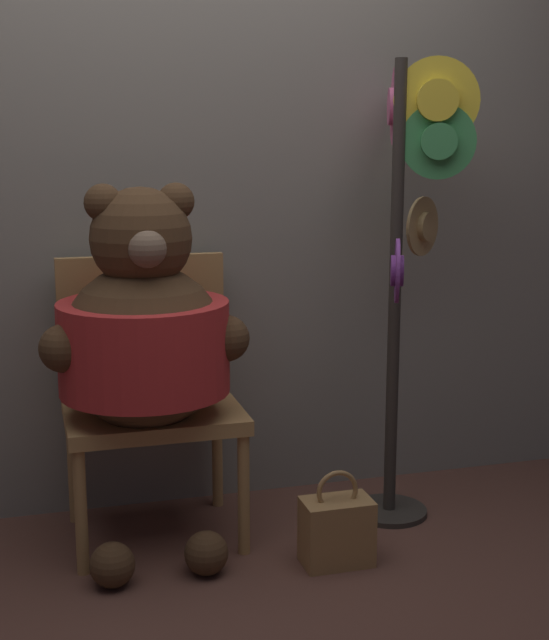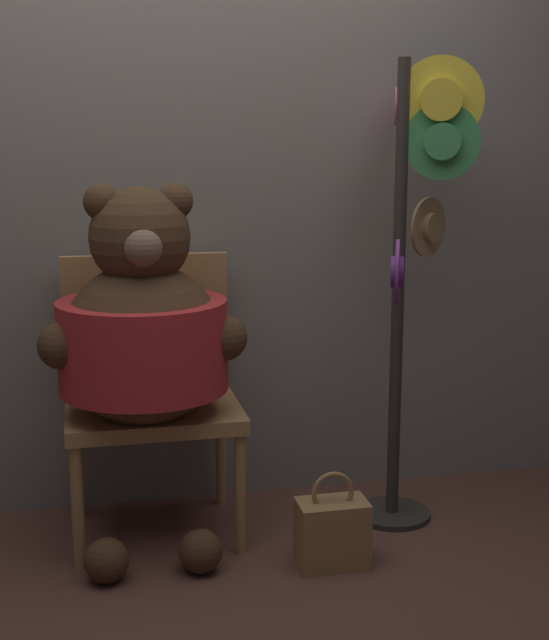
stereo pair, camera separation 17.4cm
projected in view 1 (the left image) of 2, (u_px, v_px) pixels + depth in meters
ground_plane at (209, 578)px, 2.82m from camera, size 14.00×14.00×0.00m
wall_back at (164, 150)px, 3.21m from camera, size 8.00×0.10×2.65m
chair at (149, 385)px, 3.09m from camera, size 0.59×0.47×0.96m
teddy_bear at (144, 336)px, 2.89m from camera, size 0.67×0.59×1.23m
hat_display_rack at (411, 232)px, 3.12m from camera, size 0.40×0.57×1.64m
handbag_on_ground at (337, 530)px, 2.90m from camera, size 0.23×0.14×0.32m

